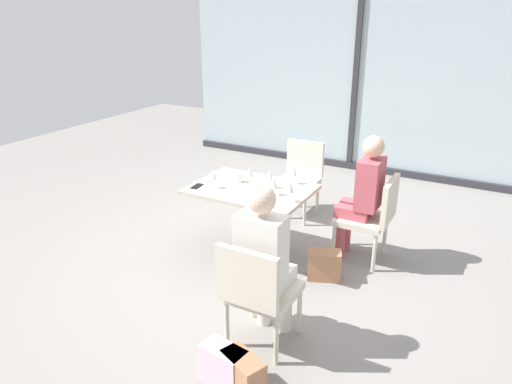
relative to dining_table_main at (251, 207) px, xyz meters
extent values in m
plane|color=gray|center=(0.00, 0.00, -0.52)|extent=(12.00, 12.00, 0.00)
cube|color=#A5B7BC|center=(0.00, 3.20, 0.83)|extent=(5.47, 0.03, 2.70)
cube|color=#2D2D33|center=(0.00, 3.17, 0.83)|extent=(0.08, 0.06, 2.70)
cube|color=#2D2D33|center=(0.00, 3.17, -0.47)|extent=(5.47, 0.10, 0.10)
cube|color=#BCB29E|center=(0.00, 0.00, 0.19)|extent=(1.13, 0.81, 0.04)
cylinder|color=#4C4C51|center=(0.00, 0.00, -0.18)|extent=(0.14, 0.14, 0.69)
cylinder|color=#4C4C51|center=(0.00, 0.00, -0.51)|extent=(0.56, 0.56, 0.02)
cube|color=beige|center=(0.71, -1.09, -0.10)|extent=(0.46, 0.46, 0.06)
cube|color=beige|center=(0.71, -1.34, 0.14)|extent=(0.46, 0.05, 0.42)
cylinder|color=beige|center=(0.91, -0.89, -0.33)|extent=(0.04, 0.04, 0.39)
cylinder|color=beige|center=(0.51, -0.89, -0.33)|extent=(0.04, 0.04, 0.39)
cylinder|color=beige|center=(0.91, -1.29, -0.33)|extent=(0.04, 0.04, 0.39)
cylinder|color=beige|center=(0.51, -1.29, -0.33)|extent=(0.04, 0.04, 0.39)
cube|color=beige|center=(0.97, 0.47, -0.10)|extent=(0.46, 0.46, 0.06)
cube|color=beige|center=(1.22, 0.47, 0.14)|extent=(0.05, 0.46, 0.42)
cylinder|color=beige|center=(0.77, 0.67, -0.33)|extent=(0.04, 0.04, 0.39)
cylinder|color=beige|center=(0.77, 0.27, -0.33)|extent=(0.04, 0.04, 0.39)
cylinder|color=beige|center=(1.17, 0.67, -0.33)|extent=(0.04, 0.04, 0.39)
cylinder|color=beige|center=(1.17, 0.27, -0.33)|extent=(0.04, 0.04, 0.39)
cube|color=beige|center=(0.00, 1.09, -0.10)|extent=(0.46, 0.46, 0.06)
cube|color=beige|center=(0.00, 1.34, 0.14)|extent=(0.46, 0.05, 0.42)
cylinder|color=beige|center=(-0.20, 0.89, -0.33)|extent=(0.04, 0.04, 0.39)
cylinder|color=beige|center=(0.20, 0.89, -0.33)|extent=(0.04, 0.04, 0.39)
cylinder|color=beige|center=(-0.20, 1.29, -0.33)|extent=(0.04, 0.04, 0.39)
cylinder|color=beige|center=(0.20, 1.29, -0.33)|extent=(0.04, 0.04, 0.39)
cylinder|color=silver|center=(0.80, -0.92, -0.30)|extent=(0.11, 0.11, 0.45)
cube|color=silver|center=(0.80, -1.01, -0.02)|extent=(0.13, 0.32, 0.11)
cylinder|color=silver|center=(0.62, -0.92, -0.30)|extent=(0.11, 0.11, 0.45)
cube|color=silver|center=(0.62, -1.01, -0.02)|extent=(0.13, 0.32, 0.11)
cube|color=silver|center=(0.71, -1.14, 0.28)|extent=(0.34, 0.20, 0.48)
sphere|color=beige|center=(0.71, -1.14, 0.64)|extent=(0.20, 0.20, 0.20)
cylinder|color=#B24C56|center=(0.80, 0.56, -0.30)|extent=(0.11, 0.11, 0.45)
cube|color=#B24C56|center=(0.89, 0.56, -0.02)|extent=(0.32, 0.13, 0.11)
cylinder|color=#B24C56|center=(0.80, 0.38, -0.30)|extent=(0.11, 0.11, 0.45)
cube|color=#B24C56|center=(0.89, 0.38, -0.02)|extent=(0.32, 0.13, 0.11)
cube|color=#B24C56|center=(1.02, 0.47, 0.28)|extent=(0.20, 0.34, 0.48)
sphere|color=#D8AD8C|center=(1.02, 0.47, 0.64)|extent=(0.20, 0.20, 0.20)
cylinder|color=silver|center=(-0.31, -0.18, 0.21)|extent=(0.06, 0.06, 0.00)
cylinder|color=silver|center=(-0.31, -0.18, 0.25)|extent=(0.01, 0.01, 0.08)
cone|color=silver|center=(-0.31, -0.18, 0.34)|extent=(0.07, 0.07, 0.09)
cylinder|color=silver|center=(0.31, 0.29, 0.21)|extent=(0.06, 0.06, 0.00)
cylinder|color=silver|center=(0.31, 0.29, 0.25)|extent=(0.01, 0.01, 0.08)
cone|color=silver|center=(0.31, 0.29, 0.34)|extent=(0.07, 0.07, 0.09)
cylinder|color=silver|center=(-0.05, 0.06, 0.21)|extent=(0.06, 0.06, 0.00)
cylinder|color=silver|center=(-0.05, 0.06, 0.25)|extent=(0.01, 0.01, 0.08)
cone|color=silver|center=(-0.05, 0.06, 0.34)|extent=(0.07, 0.07, 0.09)
cylinder|color=silver|center=(0.16, 0.08, 0.21)|extent=(0.06, 0.06, 0.00)
cylinder|color=silver|center=(0.16, 0.08, 0.25)|extent=(0.01, 0.01, 0.08)
cone|color=silver|center=(0.16, 0.08, 0.34)|extent=(0.07, 0.07, 0.09)
cylinder|color=silver|center=(0.47, -0.14, 0.21)|extent=(0.06, 0.06, 0.00)
cylinder|color=silver|center=(0.47, -0.14, 0.25)|extent=(0.01, 0.01, 0.08)
cone|color=silver|center=(0.47, -0.14, 0.34)|extent=(0.07, 0.07, 0.09)
cylinder|color=silver|center=(0.27, -0.07, 0.21)|extent=(0.06, 0.06, 0.00)
cylinder|color=silver|center=(0.27, -0.07, 0.25)|extent=(0.01, 0.01, 0.08)
cone|color=silver|center=(0.27, -0.07, 0.34)|extent=(0.07, 0.07, 0.09)
cylinder|color=white|center=(-0.19, 0.08, 0.25)|extent=(0.08, 0.08, 0.09)
cube|color=black|center=(-0.47, -0.22, 0.21)|extent=(0.08, 0.15, 0.01)
cube|color=beige|center=(0.69, -1.61, -0.38)|extent=(0.32, 0.21, 0.28)
cube|color=#A3704C|center=(0.81, -0.08, -0.38)|extent=(0.34, 0.26, 0.28)
cube|color=#A3704C|center=(0.84, -1.63, -0.38)|extent=(0.34, 0.27, 0.28)
camera|label=1|loc=(2.04, -3.66, 1.81)|focal=32.79mm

